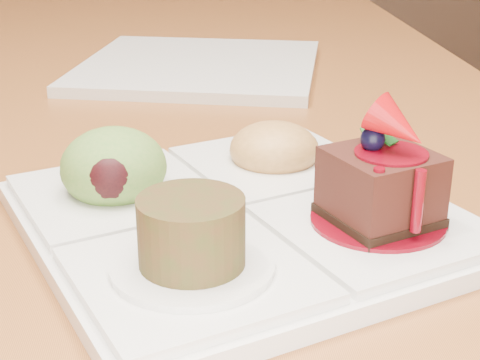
{
  "coord_description": "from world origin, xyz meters",
  "views": [
    {
      "loc": [
        0.16,
        -0.79,
        0.96
      ],
      "look_at": [
        0.19,
        -0.37,
        0.79
      ],
      "focal_mm": 55.0,
      "sensor_mm": 36.0,
      "label": 1
    }
  ],
  "objects": [
    {
      "name": "dining_table",
      "position": [
        0.0,
        0.0,
        0.68
      ],
      "size": [
        1.0,
        1.8,
        0.75
      ],
      "color": "#9A5C27",
      "rests_on": "ground"
    },
    {
      "name": "sampler_plate",
      "position": [
        0.19,
        -0.37,
        0.77
      ],
      "size": [
        0.33,
        0.33,
        0.1
      ],
      "rotation": [
        0.0,
        0.0,
        0.42
      ],
      "color": "silver",
      "rests_on": "dining_table"
    },
    {
      "name": "second_plate",
      "position": [
        0.17,
        0.05,
        0.76
      ],
      "size": [
        0.31,
        0.31,
        0.01
      ],
      "primitive_type": "cube",
      "rotation": [
        0.0,
        0.0,
        -0.21
      ],
      "color": "silver",
      "rests_on": "dining_table"
    }
  ]
}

